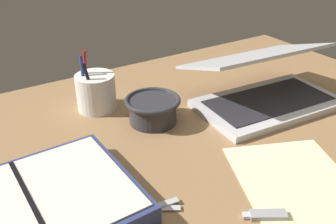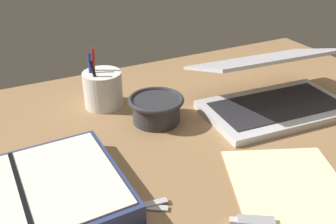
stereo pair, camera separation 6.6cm
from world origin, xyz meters
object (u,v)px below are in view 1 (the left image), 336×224
(planner, at_px, (32,209))
(pen_cup, at_px, (96,92))
(bowl, at_px, (153,109))
(scissors, at_px, (129,212))
(laptop, at_px, (264,87))

(planner, bearing_deg, pen_cup, 49.94)
(bowl, bearing_deg, planner, -152.52)
(planner, bearing_deg, scissors, -29.48)
(pen_cup, bearing_deg, laptop, -28.57)
(laptop, bearing_deg, bowl, 170.71)
(laptop, xyz_separation_m, scissors, (-0.47, -0.17, -0.04))
(laptop, relative_size, pen_cup, 2.56)
(laptop, height_order, planner, laptop)
(bowl, bearing_deg, pen_cup, 122.80)
(pen_cup, bearing_deg, bowl, -57.20)
(bowl, xyz_separation_m, scissors, (-0.19, -0.24, -0.03))
(laptop, bearing_deg, planner, -166.37)
(scissors, bearing_deg, laptop, 40.10)
(laptop, height_order, pen_cup, laptop)
(laptop, relative_size, scissors, 3.13)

